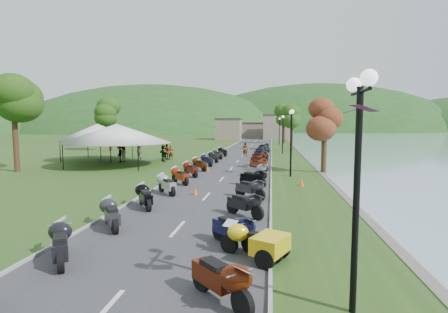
{
  "coord_description": "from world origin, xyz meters",
  "views": [
    {
      "loc": [
        3.53,
        -8.71,
        4.06
      ],
      "look_at": [
        -0.36,
        19.9,
        1.3
      ],
      "focal_mm": 28.0,
      "sensor_mm": 36.0,
      "label": 1
    }
  ],
  "objects_px": {
    "pedestrian_c": "(120,162)",
    "pedestrian_b": "(140,159)",
    "yellow_trike": "(252,242)",
    "streetlamp_near": "(356,198)",
    "pedestrian_a": "(171,160)",
    "vendor_tent_main": "(117,145)"
  },
  "relations": [
    {
      "from": "pedestrian_c",
      "to": "streetlamp_near",
      "type": "bearing_deg",
      "value": 18.04
    },
    {
      "from": "vendor_tent_main",
      "to": "pedestrian_a",
      "type": "distance_m",
      "value": 7.08
    },
    {
      "from": "pedestrian_a",
      "to": "pedestrian_b",
      "type": "xyz_separation_m",
      "value": [
        -3.83,
        0.49,
        0.0
      ]
    },
    {
      "from": "streetlamp_near",
      "to": "vendor_tent_main",
      "type": "xyz_separation_m",
      "value": [
        -16.35,
        24.04,
        -0.5
      ]
    },
    {
      "from": "pedestrian_a",
      "to": "pedestrian_c",
      "type": "xyz_separation_m",
      "value": [
        -4.61,
        -3.07,
        0.0
      ]
    },
    {
      "from": "pedestrian_a",
      "to": "vendor_tent_main",
      "type": "bearing_deg",
      "value": -145.06
    },
    {
      "from": "yellow_trike",
      "to": "pedestrian_a",
      "type": "relative_size",
      "value": 1.41
    },
    {
      "from": "streetlamp_near",
      "to": "yellow_trike",
      "type": "bearing_deg",
      "value": 130.13
    },
    {
      "from": "streetlamp_near",
      "to": "pedestrian_b",
      "type": "distance_m",
      "value": 34.63
    },
    {
      "from": "streetlamp_near",
      "to": "pedestrian_c",
      "type": "xyz_separation_m",
      "value": [
        -17.37,
        26.73,
        -2.5
      ]
    },
    {
      "from": "pedestrian_a",
      "to": "pedestrian_b",
      "type": "bearing_deg",
      "value": 149.61
    },
    {
      "from": "yellow_trike",
      "to": "streetlamp_near",
      "type": "height_order",
      "value": "streetlamp_near"
    },
    {
      "from": "yellow_trike",
      "to": "pedestrian_b",
      "type": "distance_m",
      "value": 31.05
    },
    {
      "from": "vendor_tent_main",
      "to": "pedestrian_a",
      "type": "bearing_deg",
      "value": 58.1
    },
    {
      "from": "pedestrian_b",
      "to": "yellow_trike",
      "type": "bearing_deg",
      "value": 138.69
    },
    {
      "from": "pedestrian_c",
      "to": "pedestrian_b",
      "type": "bearing_deg",
      "value": 152.62
    },
    {
      "from": "streetlamp_near",
      "to": "pedestrian_c",
      "type": "height_order",
      "value": "streetlamp_near"
    },
    {
      "from": "pedestrian_b",
      "to": "pedestrian_c",
      "type": "xyz_separation_m",
      "value": [
        -0.78,
        -3.56,
        0.0
      ]
    },
    {
      "from": "pedestrian_b",
      "to": "pedestrian_a",
      "type": "bearing_deg",
      "value": -165.93
    },
    {
      "from": "yellow_trike",
      "to": "streetlamp_near",
      "type": "distance_m",
      "value": 4.09
    },
    {
      "from": "vendor_tent_main",
      "to": "pedestrian_c",
      "type": "xyz_separation_m",
      "value": [
        -1.02,
        2.69,
        -2.0
      ]
    },
    {
      "from": "yellow_trike",
      "to": "pedestrian_c",
      "type": "bearing_deg",
      "value": -31.83
    }
  ]
}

